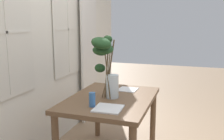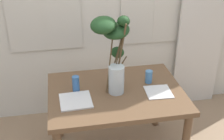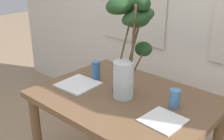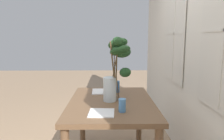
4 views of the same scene
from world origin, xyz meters
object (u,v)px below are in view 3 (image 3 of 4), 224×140
Objects in this scene: drinking_glass_blue_right at (175,98)px; plate_square_right at (163,120)px; vase_with_branches at (130,36)px; drinking_glass_blue_left at (96,70)px; plate_square_left at (78,84)px; dining_table at (124,109)px.

plate_square_right is at bearing -78.82° from drinking_glass_blue_right.
vase_with_branches reaches higher than drinking_glass_blue_right.
drinking_glass_blue_left is 0.54× the size of plate_square_left.
drinking_glass_blue_right is at bearing 16.05° from dining_table.
plate_square_left is (-0.02, -0.18, -0.07)m from drinking_glass_blue_left.
dining_table is 8.44× the size of drinking_glass_blue_left.
vase_with_branches is at bearing 100.74° from dining_table.
vase_with_branches is 3.08× the size of plate_square_right.
drinking_glass_blue_left reaches higher than plate_square_right.
drinking_glass_blue_right is (0.69, 0.02, -0.01)m from drinking_glass_blue_left.
dining_table is 9.95× the size of drinking_glass_blue_right.
dining_table is at bearing 166.01° from plate_square_right.
dining_table is 0.40m from plate_square_right.
dining_table is 5.35× the size of plate_square_right.
drinking_glass_blue_right is at bearing 15.50° from plate_square_left.
plate_square_right is (0.04, -0.19, -0.06)m from drinking_glass_blue_right.
drinking_glass_blue_left is (-0.36, 0.08, 0.18)m from dining_table.
dining_table is at bearing -79.26° from vase_with_branches.
drinking_glass_blue_right is 0.20m from plate_square_right.
dining_table is 1.74× the size of vase_with_branches.
plate_square_left is at bearing -155.93° from vase_with_branches.
plate_square_left is 1.18× the size of plate_square_right.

